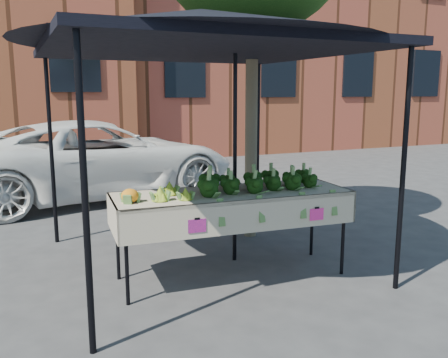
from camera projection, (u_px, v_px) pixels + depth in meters
ground at (232, 274)px, 5.05m from camera, size 90.00×90.00×0.00m
table at (232, 235)px, 4.89m from camera, size 2.45×0.98×0.90m
canopy at (203, 141)px, 5.16m from camera, size 3.16×3.16×2.74m
broccoli_heap at (259, 178)px, 4.95m from camera, size 1.44×0.54×0.22m
romanesco_cluster at (169, 189)px, 4.52m from camera, size 0.40×0.44×0.17m
cauliflower_pair at (130, 194)px, 4.34m from camera, size 0.17×0.17×0.15m
vehicle at (94, 56)px, 8.38m from camera, size 1.75×2.52×5.04m
street_tree at (252, 61)px, 6.00m from camera, size 2.32×2.32×4.57m
building_right at (260, 30)px, 18.33m from camera, size 12.00×8.00×8.50m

